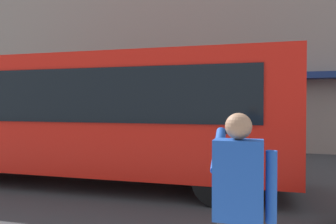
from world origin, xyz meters
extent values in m
plane|color=#38383A|center=(0.00, 0.00, 0.00)|extent=(60.00, 60.00, 0.00)
cube|color=gray|center=(0.00, -6.80, 6.00)|extent=(28.00, 0.80, 12.00)
cube|color=navy|center=(-3.50, -6.20, 3.00)|extent=(4.40, 1.10, 0.24)
cube|color=red|center=(2.50, 0.18, 1.70)|extent=(9.00, 2.50, 2.60)
cube|color=black|center=(2.50, 1.44, 2.10)|extent=(7.60, 0.06, 1.10)
cylinder|color=black|center=(5.50, -0.92, 0.50)|extent=(1.00, 0.28, 1.00)
cylinder|color=black|center=(-0.50, -0.92, 0.50)|extent=(1.00, 0.28, 1.00)
cylinder|color=black|center=(-0.50, 1.28, 0.50)|extent=(1.00, 0.28, 1.00)
cube|color=#1E4CAD|center=(-1.07, 4.75, 1.30)|extent=(0.40, 0.24, 0.66)
sphere|color=#A87A5B|center=(-1.07, 4.75, 1.74)|extent=(0.22, 0.22, 0.22)
cylinder|color=#1E4CAD|center=(-1.33, 4.75, 1.26)|extent=(0.09, 0.09, 0.58)
cylinder|color=#1E4CAD|center=(-0.89, 4.59, 1.52)|extent=(0.09, 0.48, 0.37)
cube|color=black|center=(-0.97, 4.45, 1.72)|extent=(0.07, 0.01, 0.14)
camera|label=1|loc=(-1.24, 7.53, 1.92)|focal=35.77mm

